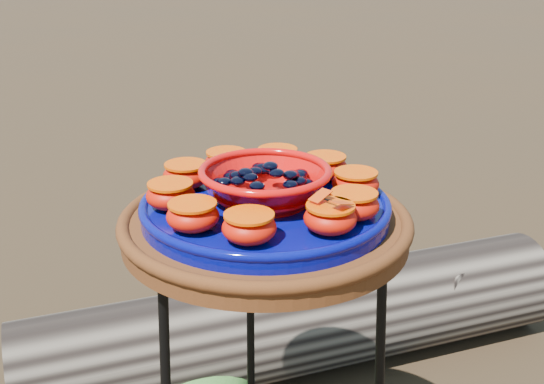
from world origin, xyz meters
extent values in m
cylinder|color=#44220D|center=(0.00, 0.00, 0.72)|extent=(0.46, 0.46, 0.04)
cylinder|color=#000142|center=(0.00, 0.00, 0.75)|extent=(0.40, 0.40, 0.03)
ellipsoid|color=#A90B05|center=(0.07, -0.13, 0.79)|extent=(0.08, 0.08, 0.04)
ellipsoid|color=#A90B05|center=(0.12, -0.09, 0.79)|extent=(0.08, 0.08, 0.04)
ellipsoid|color=#A90B05|center=(0.15, 0.00, 0.79)|extent=(0.08, 0.08, 0.04)
ellipsoid|color=#A90B05|center=(0.12, 0.09, 0.79)|extent=(0.08, 0.08, 0.04)
ellipsoid|color=#A90B05|center=(0.04, 0.14, 0.79)|extent=(0.08, 0.08, 0.04)
ellipsoid|color=#A90B05|center=(-0.05, 0.14, 0.79)|extent=(0.08, 0.08, 0.04)
ellipsoid|color=#A90B05|center=(-0.12, 0.09, 0.79)|extent=(0.08, 0.08, 0.04)
ellipsoid|color=#A90B05|center=(-0.15, 0.00, 0.79)|extent=(0.08, 0.08, 0.04)
ellipsoid|color=#A90B05|center=(-0.12, -0.09, 0.79)|extent=(0.08, 0.08, 0.04)
ellipsoid|color=#A90B05|center=(-0.04, -0.14, 0.79)|extent=(0.08, 0.08, 0.04)
ellipsoid|color=#2F5F23|center=(-0.12, 0.51, 0.08)|extent=(0.33, 0.33, 0.17)
camera|label=1|loc=(-0.15, -1.00, 1.18)|focal=45.00mm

